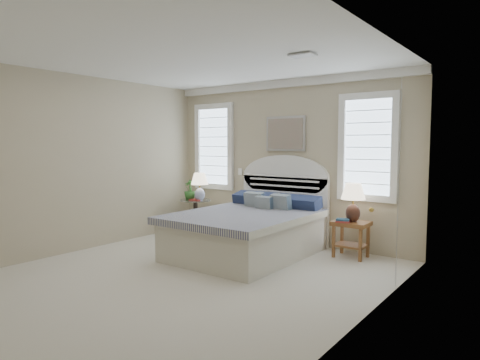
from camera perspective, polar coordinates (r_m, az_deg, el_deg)
name	(u,v)px	position (r m, az deg, el deg)	size (l,w,h in m)	color
floor	(183,278)	(5.46, -7.66, -12.78)	(4.50, 5.00, 0.01)	beige
ceiling	(180,55)	(5.31, -8.00, 16.21)	(4.50, 5.00, 0.01)	white
wall_back	(286,162)	(7.22, 6.18, 2.42)	(4.50, 0.02, 2.70)	#BBAC8C
wall_left	(75,164)	(6.97, -21.19, 2.05)	(0.02, 5.00, 2.70)	#BBAC8C
wall_right	(362,177)	(3.99, 16.00, 0.38)	(0.02, 5.00, 2.70)	#BBAC8C
crown_molding	(286,84)	(7.25, 6.11, 12.66)	(4.50, 0.08, 0.12)	white
hvac_vent	(303,55)	(5.24, 8.34, 16.13)	(0.30, 0.20, 0.02)	#B2B2B2
switch_plate	(240,172)	(7.74, 0.02, 1.13)	(0.08, 0.01, 0.12)	white
window_left	(214,147)	(8.09, -3.43, 4.47)	(0.90, 0.06, 1.60)	#AEC5DC
window_right	(368,147)	(6.60, 16.69, 4.20)	(0.90, 0.06, 1.60)	#AEC5DC
painting	(285,134)	(7.18, 6.05, 6.17)	(0.74, 0.04, 0.58)	silver
closet_door	(399,184)	(5.14, 20.45, -0.46)	(0.02, 1.80, 2.40)	white
bed	(250,228)	(6.46, 1.40, -6.45)	(1.72, 2.28, 1.47)	beige
side_table_left	(196,213)	(7.93, -5.94, -4.37)	(0.56, 0.56, 0.63)	black
nightstand_right	(351,231)	(6.45, 14.59, -6.62)	(0.50, 0.40, 0.53)	brown
floor_pot	(189,223)	(7.97, -6.87, -5.75)	(0.42, 0.42, 0.38)	black
lamp_left	(200,184)	(7.71, -5.41, -0.48)	(0.35, 0.35, 0.51)	white
lamp_right	(353,198)	(6.35, 14.86, -2.34)	(0.41, 0.41, 0.56)	black
potted_plant	(190,190)	(7.85, -6.72, -1.29)	(0.21, 0.21, 0.38)	#326829
books_left	(196,200)	(7.75, -5.95, -2.66)	(0.22, 0.18, 0.03)	#A22D28
books_right	(343,221)	(6.30, 13.56, -5.29)	(0.23, 0.19, 0.05)	#A22D28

